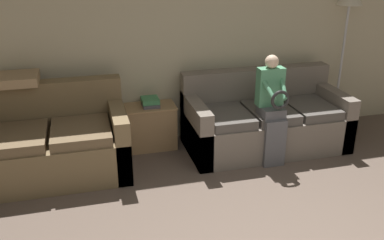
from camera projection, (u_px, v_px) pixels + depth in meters
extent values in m
cube|color=#BCB293|center=(193.00, 40.00, 5.29)|extent=(7.30, 0.06, 2.55)
cube|color=#70665B|center=(265.00, 131.00, 5.32)|extent=(1.95, 0.94, 0.45)
cube|color=#70665B|center=(256.00, 86.00, 5.48)|extent=(1.95, 0.20, 0.48)
cube|color=#70665B|center=(196.00, 129.00, 5.07)|extent=(0.16, 0.94, 0.69)
cube|color=#70665B|center=(330.00, 115.00, 5.49)|extent=(0.16, 0.94, 0.69)
cube|color=#514C47|center=(227.00, 117.00, 5.00)|extent=(0.51, 0.70, 0.11)
cube|color=#514C47|center=(270.00, 113.00, 5.13)|extent=(0.51, 0.70, 0.11)
cube|color=#514C47|center=(311.00, 108.00, 5.26)|extent=(0.51, 0.70, 0.11)
cube|color=brown|center=(53.00, 155.00, 4.68)|extent=(1.63, 0.96, 0.47)
cube|color=brown|center=(49.00, 103.00, 4.83)|extent=(1.63, 0.20, 0.50)
cube|color=brown|center=(119.00, 138.00, 4.81)|extent=(0.16, 0.96, 0.72)
cube|color=brown|center=(16.00, 138.00, 4.40)|extent=(0.62, 0.72, 0.11)
cube|color=brown|center=(81.00, 132.00, 4.56)|extent=(0.62, 0.72, 0.11)
cube|color=#56565B|center=(274.00, 143.00, 4.86)|extent=(0.25, 0.10, 0.56)
cube|color=#56565B|center=(271.00, 111.00, 4.86)|extent=(0.25, 0.28, 0.11)
cube|color=#4C8E66|center=(270.00, 87.00, 4.82)|extent=(0.30, 0.14, 0.44)
sphere|color=beige|center=(272.00, 62.00, 4.71)|extent=(0.15, 0.15, 0.15)
torus|color=black|center=(280.00, 100.00, 4.60)|extent=(0.22, 0.04, 0.22)
cylinder|color=#4C8E66|center=(268.00, 88.00, 4.66)|extent=(0.12, 0.31, 0.24)
cylinder|color=#4C8E66|center=(283.00, 87.00, 4.71)|extent=(0.12, 0.31, 0.24)
cube|color=#9E7A51|center=(151.00, 127.00, 5.31)|extent=(0.59, 0.37, 0.55)
cube|color=tan|center=(150.00, 107.00, 5.21)|extent=(0.61, 0.39, 0.02)
cube|color=#4C4C56|center=(151.00, 105.00, 5.19)|extent=(0.20, 0.22, 0.04)
cube|color=#3D8451|center=(150.00, 100.00, 5.19)|extent=(0.21, 0.22, 0.06)
cylinder|color=#2D2B28|center=(333.00, 125.00, 6.03)|extent=(0.26, 0.26, 0.02)
cylinder|color=#B7B7BC|center=(341.00, 68.00, 5.71)|extent=(0.03, 0.03, 1.64)
cube|color=#A38460|center=(18.00, 79.00, 4.65)|extent=(0.43, 0.43, 0.10)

